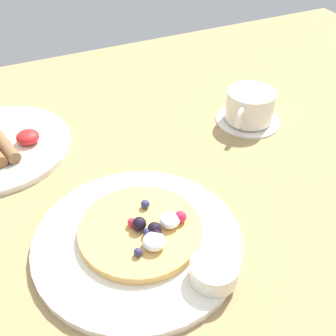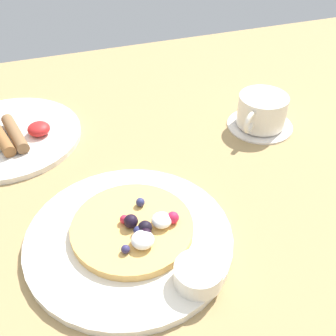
{
  "view_description": "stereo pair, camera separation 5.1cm",
  "coord_description": "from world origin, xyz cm",
  "px_view_note": "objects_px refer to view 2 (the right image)",
  "views": [
    {
      "loc": [
        -17.91,
        -41.34,
        43.14
      ],
      "look_at": [
        2.47,
        1.95,
        4.0
      ],
      "focal_mm": 44.57,
      "sensor_mm": 36.0,
      "label": 1
    },
    {
      "loc": [
        -13.17,
        -43.27,
        43.14
      ],
      "look_at": [
        2.47,
        1.95,
        4.0
      ],
      "focal_mm": 44.57,
      "sensor_mm": 36.0,
      "label": 2
    }
  ],
  "objects_px": {
    "pancake_plate": "(129,238)",
    "coffee_saucer": "(260,125)",
    "syrup_ramekin": "(199,274)",
    "coffee_cup": "(262,110)",
    "breakfast_plate": "(8,136)"
  },
  "relations": [
    {
      "from": "syrup_ramekin",
      "to": "pancake_plate",
      "type": "bearing_deg",
      "value": 121.9
    },
    {
      "from": "syrup_ramekin",
      "to": "coffee_saucer",
      "type": "xyz_separation_m",
      "value": [
        0.24,
        0.29,
        -0.02
      ]
    },
    {
      "from": "syrup_ramekin",
      "to": "coffee_saucer",
      "type": "height_order",
      "value": "syrup_ramekin"
    },
    {
      "from": "pancake_plate",
      "to": "coffee_cup",
      "type": "relative_size",
      "value": 2.63
    },
    {
      "from": "syrup_ramekin",
      "to": "breakfast_plate",
      "type": "relative_size",
      "value": 0.23
    },
    {
      "from": "pancake_plate",
      "to": "coffee_saucer",
      "type": "xyz_separation_m",
      "value": [
        0.3,
        0.19,
        -0.0
      ]
    },
    {
      "from": "coffee_saucer",
      "to": "pancake_plate",
      "type": "bearing_deg",
      "value": -147.66
    },
    {
      "from": "syrup_ramekin",
      "to": "coffee_saucer",
      "type": "distance_m",
      "value": 0.38
    },
    {
      "from": "breakfast_plate",
      "to": "coffee_cup",
      "type": "distance_m",
      "value": 0.46
    },
    {
      "from": "pancake_plate",
      "to": "breakfast_plate",
      "type": "bearing_deg",
      "value": 115.26
    },
    {
      "from": "pancake_plate",
      "to": "coffee_cup",
      "type": "xyz_separation_m",
      "value": [
        0.3,
        0.19,
        0.03
      ]
    },
    {
      "from": "pancake_plate",
      "to": "syrup_ramekin",
      "type": "height_order",
      "value": "syrup_ramekin"
    },
    {
      "from": "pancake_plate",
      "to": "coffee_saucer",
      "type": "relative_size",
      "value": 2.3
    },
    {
      "from": "pancake_plate",
      "to": "coffee_cup",
      "type": "distance_m",
      "value": 0.36
    },
    {
      "from": "breakfast_plate",
      "to": "coffee_cup",
      "type": "relative_size",
      "value": 2.44
    }
  ]
}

